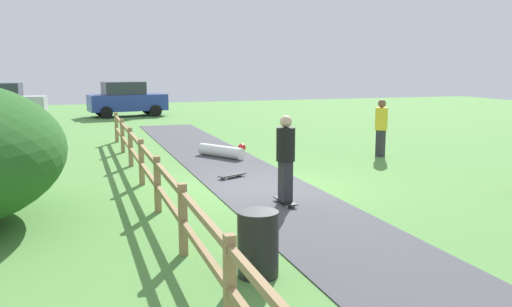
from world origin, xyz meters
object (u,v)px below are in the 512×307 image
(skater_fallen, at_px, (223,151))
(bystander_yellow, at_px, (381,125))
(skateboard_loose, at_px, (232,175))
(parked_car_blue, at_px, (127,99))
(trash_bin, at_px, (258,244))
(parked_car_silver, at_px, (2,101))
(skater_riding, at_px, (286,155))

(skater_fallen, distance_m, bystander_yellow, 5.01)
(skateboard_loose, height_order, parked_car_blue, parked_car_blue)
(trash_bin, bearing_deg, skater_fallen, 77.78)
(bystander_yellow, xyz_separation_m, parked_car_silver, (-12.59, 16.39, -0.03))
(parked_car_silver, bearing_deg, skateboard_loose, -68.25)
(bystander_yellow, bearing_deg, trash_bin, -130.15)
(skater_riding, height_order, skater_fallen, skater_riding)
(parked_car_blue, bearing_deg, trash_bin, -91.29)
(skater_riding, height_order, bystander_yellow, skater_riding)
(skater_riding, distance_m, parked_car_silver, 22.37)
(skater_fallen, relative_size, bystander_yellow, 0.92)
(trash_bin, distance_m, bystander_yellow, 10.55)
(parked_car_blue, bearing_deg, skateboard_loose, -87.17)
(trash_bin, height_order, skater_riding, skater_riding)
(skater_riding, xyz_separation_m, bystander_yellow, (5.05, 4.67, -0.05))
(skateboard_loose, relative_size, parked_car_blue, 0.18)
(parked_car_blue, distance_m, parked_car_silver, 6.35)
(skater_fallen, height_order, skateboard_loose, skater_fallen)
(skateboard_loose, bearing_deg, bystander_yellow, 18.39)
(skater_fallen, bearing_deg, skater_riding, -92.87)
(bystander_yellow, xyz_separation_m, parked_car_blue, (-6.24, 16.38, -0.03))
(bystander_yellow, distance_m, parked_car_silver, 20.67)
(bystander_yellow, height_order, parked_car_silver, parked_car_silver)
(skater_riding, relative_size, parked_car_silver, 0.42)
(bystander_yellow, distance_m, parked_car_blue, 17.53)
(skater_fallen, bearing_deg, skateboard_loose, -100.68)
(skateboard_loose, bearing_deg, skater_riding, -84.25)
(parked_car_silver, bearing_deg, skater_fallen, -62.42)
(skater_fallen, xyz_separation_m, parked_car_silver, (-7.84, 15.01, 0.76))
(skater_fallen, relative_size, parked_car_blue, 0.37)
(parked_car_blue, xyz_separation_m, parked_car_silver, (-6.35, 0.01, 0.00))
(skateboard_loose, height_order, parked_car_silver, parked_car_silver)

